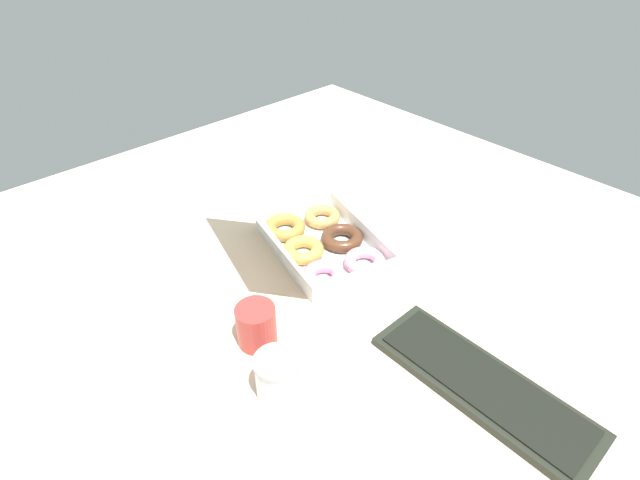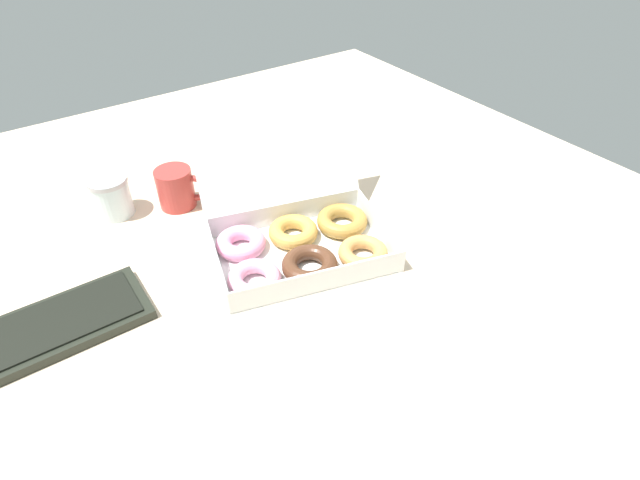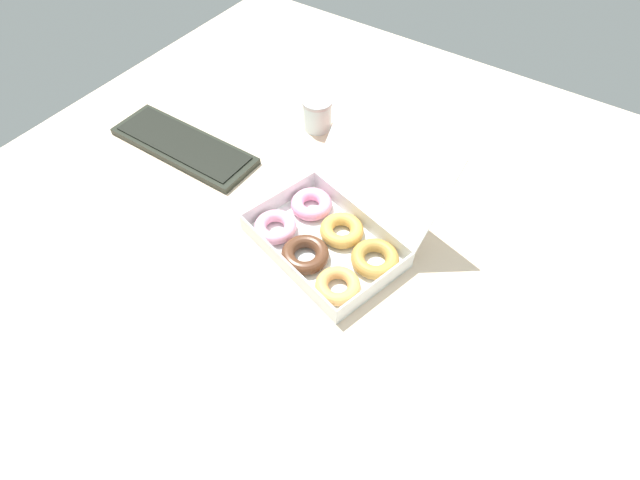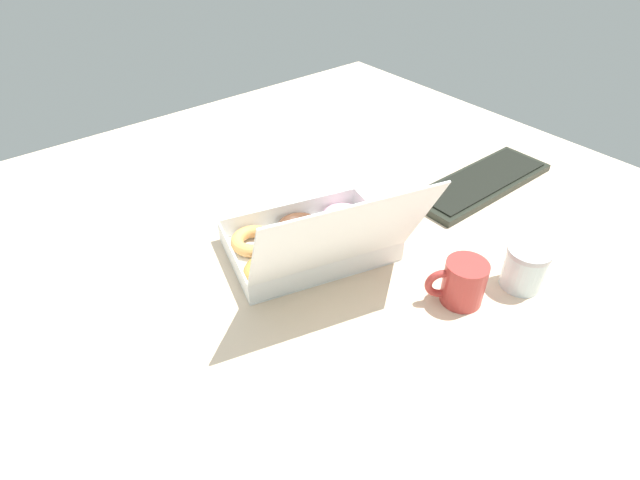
{
  "view_description": "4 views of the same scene",
  "coord_description": "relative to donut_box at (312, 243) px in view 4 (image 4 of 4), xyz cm",
  "views": [
    {
      "loc": [
        -69.96,
        65.24,
        77.96
      ],
      "look_at": [
        3.47,
        -2.62,
        3.6
      ],
      "focal_mm": 28.0,
      "sensor_mm": 36.0,
      "label": 1
    },
    {
      "loc": [
        -36.97,
        -68.49,
        65.48
      ],
      "look_at": [
        6.18,
        -6.41,
        4.43
      ],
      "focal_mm": 28.0,
      "sensor_mm": 36.0,
      "label": 2
    },
    {
      "loc": [
        42.96,
        -63.39,
        90.75
      ],
      "look_at": [
        4.23,
        -6.31,
        5.86
      ],
      "focal_mm": 28.0,
      "sensor_mm": 36.0,
      "label": 3
    },
    {
      "loc": [
        55.26,
        64.29,
        68.88
      ],
      "look_at": [
        1.97,
        -1.75,
        3.06
      ],
      "focal_mm": 28.0,
      "sensor_mm": 36.0,
      "label": 4
    }
  ],
  "objects": [
    {
      "name": "ground_plane",
      "position": [
        -4.15,
        1.74,
        -4.28
      ],
      "size": [
        180.0,
        180.0,
        2.0
      ],
      "primitive_type": "cube",
      "color": "beige"
    },
    {
      "name": "donut_box",
      "position": [
        0.0,
        0.0,
        0.0
      ],
      "size": [
        41.66,
        41.46,
        25.68
      ],
      "color": "white",
      "rests_on": "ground_plane"
    },
    {
      "name": "keyboard",
      "position": [
        -51.88,
        5.27,
        -2.22
      ],
      "size": [
        42.65,
        14.13,
        2.2
      ],
      "color": "black",
      "rests_on": "ground_plane"
    },
    {
      "name": "coffee_mug",
      "position": [
        -13.72,
        28.64,
        1.36
      ],
      "size": [
        10.73,
        8.98,
        9.05
      ],
      "color": "#AE3732",
      "rests_on": "ground_plane"
    },
    {
      "name": "glass_jar",
      "position": [
        -26.79,
        33.66,
        1.3
      ],
      "size": [
        8.47,
        8.47,
        9.07
      ],
      "color": "silver",
      "rests_on": "ground_plane"
    }
  ]
}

